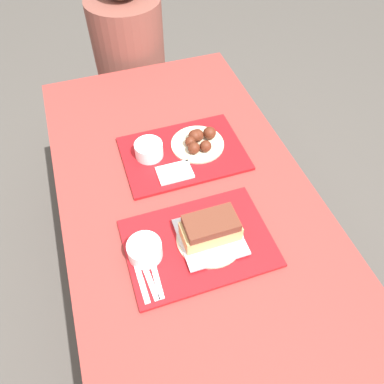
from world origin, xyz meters
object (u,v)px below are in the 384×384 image
(tray_far, at_px, (183,153))
(brisket_sandwich_plate, at_px, (210,232))
(bowl_coleslaw_near, at_px, (145,249))
(wings_plate_far, at_px, (198,141))
(bowl_coleslaw_far, at_px, (149,149))
(tray_near, at_px, (198,243))
(person_seated_across, at_px, (128,42))

(tray_far, height_order, brisket_sandwich_plate, brisket_sandwich_plate)
(tray_far, bearing_deg, brisket_sandwich_plate, -95.26)
(bowl_coleslaw_near, height_order, brisket_sandwich_plate, brisket_sandwich_plate)
(tray_far, xyz_separation_m, wings_plate_far, (0.07, 0.02, 0.03))
(tray_far, distance_m, bowl_coleslaw_far, 0.13)
(tray_far, relative_size, wings_plate_far, 2.23)
(tray_near, relative_size, person_seated_across, 0.64)
(person_seated_across, bearing_deg, brisket_sandwich_plate, -90.40)
(tray_near, distance_m, wings_plate_far, 0.42)
(tray_near, distance_m, bowl_coleslaw_far, 0.41)
(bowl_coleslaw_near, bearing_deg, wings_plate_far, 52.34)
(bowl_coleslaw_near, bearing_deg, tray_near, -2.82)
(wings_plate_far, bearing_deg, tray_far, -164.90)
(tray_far, height_order, wings_plate_far, wings_plate_far)
(bowl_coleslaw_far, xyz_separation_m, person_seated_across, (0.09, 0.80, -0.04))
(bowl_coleslaw_near, relative_size, bowl_coleslaw_far, 1.00)
(tray_near, bearing_deg, wings_plate_far, 70.91)
(wings_plate_far, bearing_deg, bowl_coleslaw_far, 177.76)
(bowl_coleslaw_near, bearing_deg, bowl_coleslaw_far, 74.00)
(bowl_coleslaw_near, xyz_separation_m, brisket_sandwich_plate, (0.20, -0.01, 0.01))
(tray_near, relative_size, bowl_coleslaw_near, 4.33)
(tray_far, distance_m, bowl_coleslaw_near, 0.44)
(bowl_coleslaw_near, relative_size, brisket_sandwich_plate, 0.49)
(tray_near, bearing_deg, bowl_coleslaw_near, 177.18)
(tray_far, relative_size, brisket_sandwich_plate, 2.14)
(wings_plate_far, height_order, person_seated_across, person_seated_across)
(tray_near, distance_m, tray_far, 0.39)
(tray_near, height_order, wings_plate_far, wings_plate_far)
(tray_far, distance_m, brisket_sandwich_plate, 0.38)
(tray_near, xyz_separation_m, bowl_coleslaw_near, (-0.16, 0.01, 0.04))
(tray_far, distance_m, wings_plate_far, 0.07)
(tray_near, relative_size, tray_far, 1.00)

